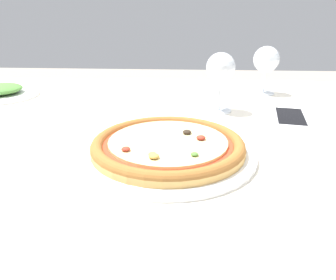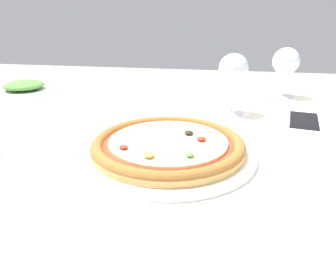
# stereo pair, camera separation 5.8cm
# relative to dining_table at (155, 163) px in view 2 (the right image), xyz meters

# --- Properties ---
(dining_table) EXTENTS (1.34, 1.10, 0.75)m
(dining_table) POSITION_rel_dining_table_xyz_m (0.00, 0.00, 0.00)
(dining_table) COLOR #997047
(dining_table) RESTS_ON ground_plane
(pizza_plate) EXTENTS (0.32, 0.32, 0.04)m
(pizza_plate) POSITION_rel_dining_table_xyz_m (0.05, -0.12, 0.10)
(pizza_plate) COLOR white
(pizza_plate) RESTS_ON dining_table
(wine_glass_far_left) EXTENTS (0.08, 0.08, 0.14)m
(wine_glass_far_left) POSITION_rel_dining_table_xyz_m (0.32, 0.35, 0.18)
(wine_glass_far_left) COLOR silver
(wine_glass_far_left) RESTS_ON dining_table
(wine_glass_far_right) EXTENTS (0.07, 0.07, 0.15)m
(wine_glass_far_right) POSITION_rel_dining_table_xyz_m (0.16, 0.16, 0.19)
(wine_glass_far_right) COLOR silver
(wine_glass_far_right) RESTS_ON dining_table
(cell_phone) EXTENTS (0.10, 0.15, 0.01)m
(cell_phone) POSITION_rel_dining_table_xyz_m (0.33, 0.09, 0.09)
(cell_phone) COLOR white
(cell_phone) RESTS_ON dining_table
(side_plate) EXTENTS (0.21, 0.21, 0.04)m
(side_plate) POSITION_rel_dining_table_xyz_m (-0.47, 0.27, 0.09)
(side_plate) COLOR white
(side_plate) RESTS_ON dining_table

